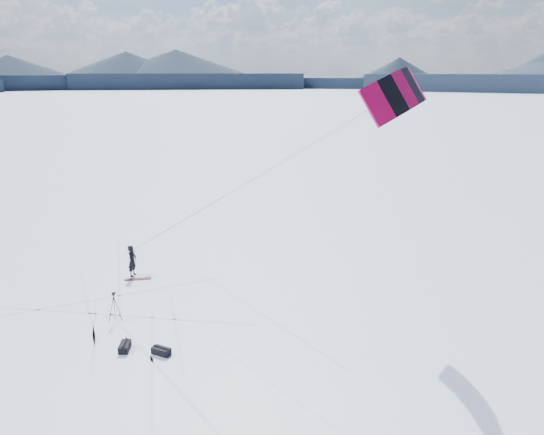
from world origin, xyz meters
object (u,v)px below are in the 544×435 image
Objects in this scene: snowkiter at (133,276)px; tripod at (114,302)px; snowboard at (138,279)px; gear_bag_b at (125,346)px; gear_bag_a at (161,351)px.

snowkiter is 1.28× the size of tripod.
snowkiter reaches higher than snowboard.
gear_bag_b is (2.36, -1.52, -0.69)m from tripod.
gear_bag_a is (6.57, -4.76, 0.13)m from snowboard.
snowboard is at bearing -172.88° from gear_bag_b.
tripod reaches higher than gear_bag_a.
snowboard is 1.78× the size of gear_bag_a.
gear_bag_b is (5.77, -5.56, 0.15)m from snowkiter.
snowboard is 4.79m from tripod.
gear_bag_a reaches higher than snowboard.
tripod is (2.79, -3.81, 0.83)m from snowboard.
gear_bag_b reaches higher than gear_bag_a.
snowkiter is 2.03× the size of gear_bag_b.
tripod is at bearing -162.12° from snowkiter.
snowkiter reaches higher than gear_bag_a.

